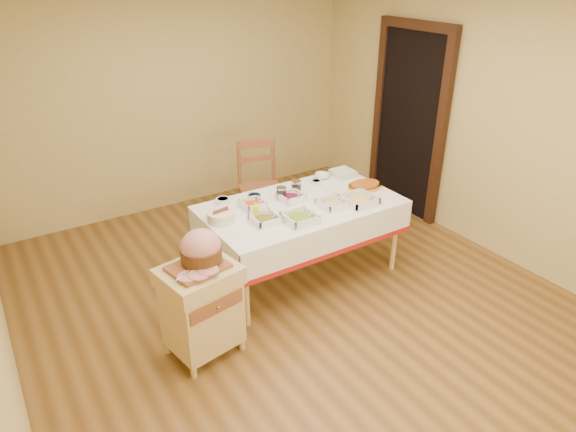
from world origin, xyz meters
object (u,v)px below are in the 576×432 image
at_px(butcher_cart, 202,306).
at_px(preserve_jar_right, 296,187).
at_px(mustard_bottle, 256,211).
at_px(dining_chair, 260,187).
at_px(brass_platter, 365,186).
at_px(ham_on_board, 200,251).
at_px(preserve_jar_left, 281,194).
at_px(bread_basket, 221,216).
at_px(plate_stack, 343,173).
at_px(dining_table, 301,219).

bearing_deg(butcher_cart, preserve_jar_right, 29.40).
bearing_deg(mustard_bottle, dining_chair, 58.73).
relative_size(butcher_cart, brass_platter, 2.12).
relative_size(butcher_cart, ham_on_board, 1.80).
bearing_deg(dining_chair, preserve_jar_left, -106.38).
height_order(butcher_cart, ham_on_board, ham_on_board).
distance_m(preserve_jar_left, preserve_jar_right, 0.21).
relative_size(preserve_jar_left, bread_basket, 0.50).
xyz_separation_m(mustard_bottle, brass_platter, (1.23, 0.01, -0.05)).
bearing_deg(mustard_bottle, preserve_jar_right, 24.49).
height_order(dining_chair, preserve_jar_right, dining_chair).
xyz_separation_m(mustard_bottle, plate_stack, (1.23, 0.36, -0.04)).
bearing_deg(dining_table, dining_chair, 81.99).
bearing_deg(plate_stack, preserve_jar_right, -172.03).
bearing_deg(mustard_bottle, bread_basket, 157.20).
bearing_deg(dining_chair, preserve_jar_right, -93.21).
bearing_deg(preserve_jar_left, butcher_cart, -148.35).
distance_m(butcher_cart, bread_basket, 0.86).
relative_size(dining_chair, preserve_jar_right, 8.29).
distance_m(preserve_jar_right, mustard_bottle, 0.66).
height_order(preserve_jar_right, bread_basket, preserve_jar_right).
relative_size(butcher_cart, preserve_jar_left, 6.32).
xyz_separation_m(preserve_jar_left, bread_basket, (-0.67, -0.10, -0.01)).
distance_m(mustard_bottle, brass_platter, 1.23).
distance_m(preserve_jar_left, plate_stack, 0.85).
relative_size(preserve_jar_left, brass_platter, 0.33).
bearing_deg(plate_stack, preserve_jar_left, -170.38).
bearing_deg(dining_table, ham_on_board, -157.84).
height_order(preserve_jar_right, plate_stack, preserve_jar_right).
height_order(mustard_bottle, plate_stack, mustard_bottle).
bearing_deg(dining_table, preserve_jar_left, 119.32).
height_order(dining_chair, ham_on_board, ham_on_board).
bearing_deg(butcher_cart, plate_stack, 23.19).
xyz_separation_m(dining_table, brass_platter, (0.74, -0.03, 0.18)).
height_order(dining_chair, plate_stack, dining_chair).
xyz_separation_m(butcher_cart, dining_chair, (1.40, 1.55, 0.09)).
bearing_deg(dining_chair, mustard_bottle, -121.27).
bearing_deg(dining_table, preserve_jar_right, 67.12).
bearing_deg(dining_chair, bread_basket, -134.25).
bearing_deg(dining_table, plate_stack, 23.84).
bearing_deg(plate_stack, butcher_cart, -156.81).
xyz_separation_m(butcher_cart, ham_on_board, (0.04, 0.03, 0.45)).
bearing_deg(butcher_cart, brass_platter, 14.02).
bearing_deg(brass_platter, preserve_jar_left, 165.69).
distance_m(dining_table, dining_chair, 1.03).
relative_size(dining_table, butcher_cart, 2.37).
bearing_deg(preserve_jar_left, mustard_bottle, -151.00).
relative_size(ham_on_board, bread_basket, 1.77).
relative_size(butcher_cart, bread_basket, 3.19).
distance_m(dining_chair, preserve_jar_right, 0.84).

